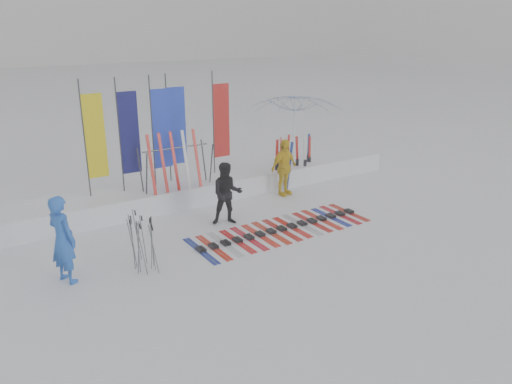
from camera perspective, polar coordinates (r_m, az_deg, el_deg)
ground at (r=11.99m, az=3.34°, el=-6.78°), size 120.00×120.00×0.00m
snow_bank at (r=15.56m, az=-6.58°, el=0.42°), size 14.00×1.60×0.60m
person_blue at (r=11.02m, az=-21.23°, el=-5.08°), size 0.69×0.82×1.90m
person_black at (r=13.29m, az=-3.33°, el=-0.20°), size 1.02×0.92×1.70m
person_yellow at (r=15.56m, az=3.21°, el=2.81°), size 1.11×0.64×1.79m
tent_canopy at (r=17.88m, az=4.49°, el=6.70°), size 4.03×4.07×2.89m
ski_row at (r=13.13m, az=2.89°, el=-4.25°), size 4.89×1.69×0.07m
pole_cluster at (r=11.19m, az=-12.89°, el=-5.79°), size 0.50×0.92×1.24m
feather_flags at (r=14.83m, az=-11.12°, el=7.07°), size 4.56×0.26×3.20m
ski_rack at (r=14.56m, az=-9.10°, el=3.48°), size 2.04×0.80×1.23m
upright_skis at (r=16.74m, az=3.99°, el=3.56°), size 1.63×1.16×1.66m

